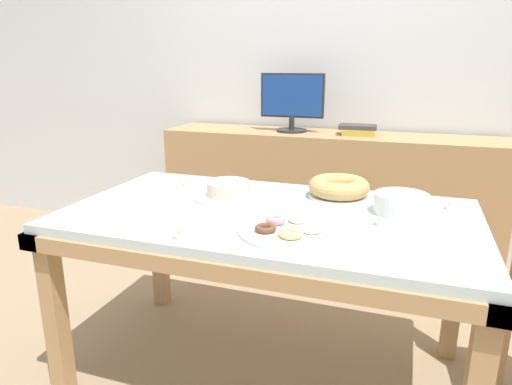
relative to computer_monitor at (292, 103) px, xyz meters
name	(u,v)px	position (x,y,z in m)	size (l,w,h in m)	color
ground_plane	(268,372)	(0.25, -1.29, -1.07)	(12.00, 12.00, 0.00)	#997F60
wall_back	(339,67)	(0.25, 0.30, 0.23)	(8.00, 0.10, 2.60)	silver
dining_table	(269,232)	(0.25, -1.29, -0.41)	(1.65, 0.92, 0.76)	silver
sideboard	(326,199)	(0.25, 0.00, -0.63)	(2.18, 0.44, 0.89)	tan
computer_monitor	(292,103)	(0.00, 0.00, 0.00)	(0.42, 0.20, 0.38)	#262628
book_stack	(358,130)	(0.43, 0.00, -0.16)	(0.25, 0.20, 0.06)	#B29933
cake_chocolate_round	(228,191)	(0.03, -1.17, -0.29)	(0.31, 0.31, 0.08)	white
cake_golden_bundt	(339,188)	(0.48, -1.01, -0.27)	(0.26, 0.26, 0.09)	white
pastry_platter	(289,229)	(0.39, -1.50, -0.31)	(0.36, 0.36, 0.04)	white
plate_stack	(401,204)	(0.75, -1.15, -0.28)	(0.21, 0.21, 0.08)	white
tealight_right_edge	(187,184)	(-0.24, -1.05, -0.31)	(0.04, 0.04, 0.04)	silver
tealight_left_edge	(379,223)	(0.68, -1.31, -0.31)	(0.04, 0.04, 0.04)	silver
tealight_near_front	(179,236)	(0.05, -1.67, -0.31)	(0.04, 0.04, 0.04)	silver
tealight_centre	(449,207)	(0.93, -1.03, -0.31)	(0.04, 0.04, 0.04)	silver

